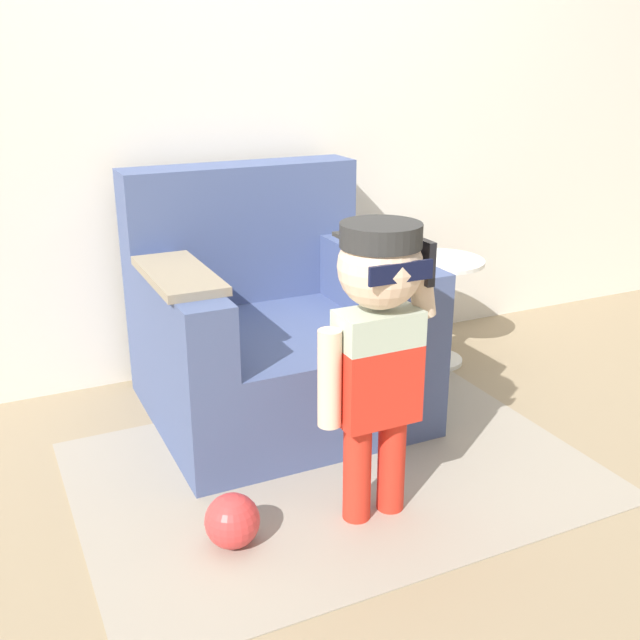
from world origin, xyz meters
name	(u,v)px	position (x,y,z in m)	size (l,w,h in m)	color
ground_plane	(333,415)	(0.00, 0.00, 0.00)	(10.00, 10.00, 0.00)	#998466
wall_back	(260,73)	(0.00, 0.72, 1.30)	(10.00, 0.05, 2.60)	silver
armchair	(270,329)	(-0.19, 0.19, 0.34)	(1.00, 0.96, 0.95)	#475684
person_child	(378,329)	(-0.19, -0.67, 0.63)	(0.39, 0.29, 0.94)	red
side_table	(437,301)	(0.68, 0.29, 0.30)	(0.41, 0.41, 0.50)	white
rug	(335,470)	(-0.19, -0.39, 0.00)	(1.74, 1.24, 0.01)	#9E9384
toy_ball	(232,521)	(-0.64, -0.63, 0.08)	(0.17, 0.17, 0.17)	#D13838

